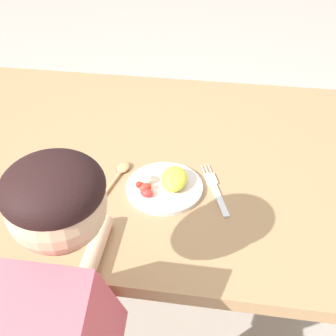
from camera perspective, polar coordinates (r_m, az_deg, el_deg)
name	(u,v)px	position (r m, az deg, el deg)	size (l,w,h in m)	color
ground_plane	(149,285)	(1.79, -2.64, -15.67)	(8.00, 8.00, 0.00)	#AEA49B
dining_table	(143,172)	(1.35, -3.39, -0.51)	(1.42, 0.98, 0.69)	#9E764F
plate	(165,185)	(1.14, -0.37, -2.27)	(0.21, 0.21, 0.05)	beige
fork	(215,190)	(1.15, 6.48, -3.03)	(0.09, 0.21, 0.01)	silver
spoon	(119,175)	(1.20, -6.76, -0.89)	(0.06, 0.19, 0.02)	tan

